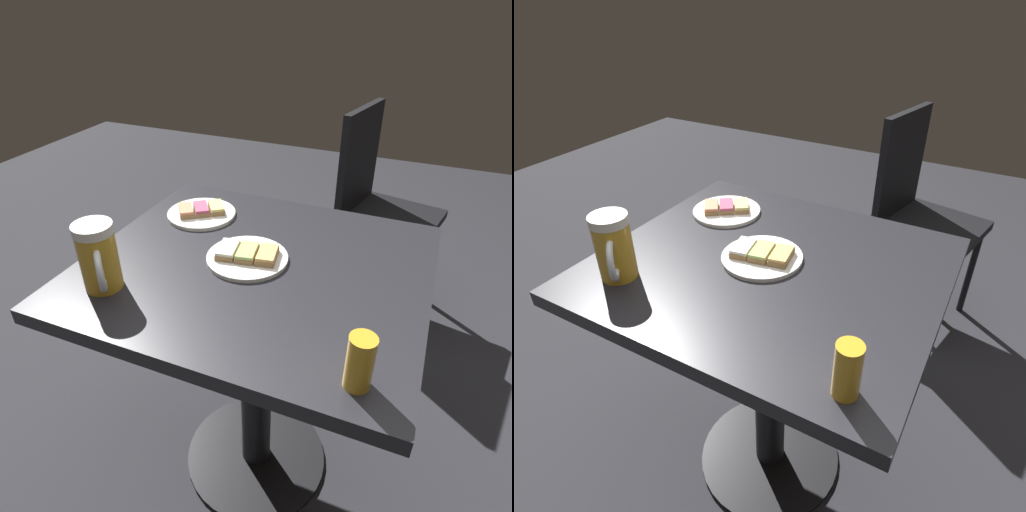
# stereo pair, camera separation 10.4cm
# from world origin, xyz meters

# --- Properties ---
(ground_plane) EXTENTS (6.00, 6.00, 0.00)m
(ground_plane) POSITION_xyz_m (0.00, 0.00, 0.00)
(ground_plane) COLOR #28282D
(cafe_table) EXTENTS (0.79, 0.71, 0.75)m
(cafe_table) POSITION_xyz_m (0.00, 0.00, 0.59)
(cafe_table) COLOR black
(cafe_table) RESTS_ON ground_plane
(plate_near) EXTENTS (0.19, 0.19, 0.03)m
(plate_near) POSITION_xyz_m (0.24, -0.17, 0.76)
(plate_near) COLOR white
(plate_near) RESTS_ON cafe_table
(plate_far) EXTENTS (0.20, 0.20, 0.03)m
(plate_far) POSITION_xyz_m (0.03, -0.01, 0.76)
(plate_far) COLOR white
(plate_far) RESTS_ON cafe_table
(beer_mug) EXTENTS (0.11, 0.12, 0.15)m
(beer_mug) POSITION_xyz_m (0.27, 0.22, 0.83)
(beer_mug) COLOR gold
(beer_mug) RESTS_ON cafe_table
(beer_glass_small) EXTENTS (0.05, 0.05, 0.10)m
(beer_glass_small) POSITION_xyz_m (-0.30, 0.28, 0.80)
(beer_glass_small) COLOR gold
(beer_glass_small) RESTS_ON cafe_table
(cafe_chair) EXTENTS (0.45, 0.45, 0.89)m
(cafe_chair) POSITION_xyz_m (-0.15, -0.98, 0.51)
(cafe_chair) COLOR black
(cafe_chair) RESTS_ON ground_plane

